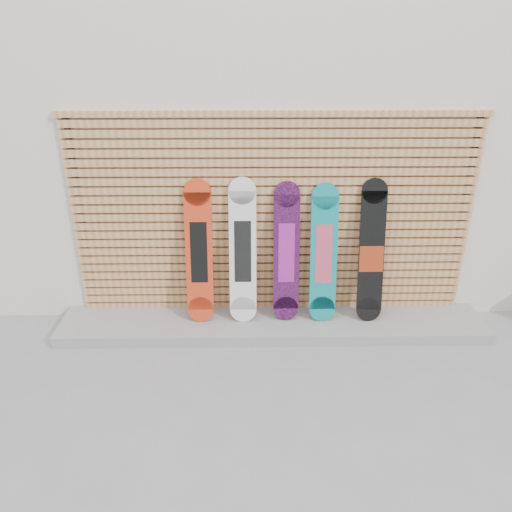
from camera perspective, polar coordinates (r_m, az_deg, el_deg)
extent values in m
plane|color=gray|center=(5.01, 3.99, -12.49)|extent=(80.00, 80.00, 0.00)
cube|color=silver|center=(7.63, 6.18, 15.36)|extent=(12.00, 5.00, 3.60)
cube|color=gray|center=(5.53, 1.90, -7.75)|extent=(4.60, 0.70, 0.12)
cube|color=tan|center=(5.73, 1.78, -5.54)|extent=(4.20, 0.05, 0.08)
cube|color=tan|center=(5.68, 1.79, -4.70)|extent=(4.20, 0.05, 0.08)
cube|color=tan|center=(5.64, 1.80, -3.84)|extent=(4.20, 0.05, 0.07)
cube|color=tan|center=(5.59, 1.82, -2.97)|extent=(4.20, 0.05, 0.07)
cube|color=tan|center=(5.55, 1.83, -2.08)|extent=(4.20, 0.05, 0.07)
cube|color=tan|center=(5.50, 1.84, -1.18)|extent=(4.20, 0.05, 0.07)
cube|color=tan|center=(5.46, 1.86, -0.26)|extent=(4.20, 0.05, 0.07)
cube|color=tan|center=(5.42, 1.87, 0.66)|extent=(4.20, 0.05, 0.07)
cube|color=tan|center=(5.38, 1.89, 1.61)|extent=(4.20, 0.05, 0.07)
cube|color=tan|center=(5.35, 1.90, 2.56)|extent=(4.20, 0.05, 0.08)
cube|color=tan|center=(5.31, 1.92, 3.53)|extent=(4.20, 0.05, 0.08)
cube|color=tan|center=(5.28, 1.93, 4.51)|extent=(4.20, 0.05, 0.08)
cube|color=tan|center=(5.24, 1.95, 5.51)|extent=(4.20, 0.05, 0.08)
cube|color=tan|center=(5.21, 1.96, 6.51)|extent=(4.20, 0.05, 0.08)
cube|color=tan|center=(5.18, 1.98, 7.53)|extent=(4.20, 0.05, 0.08)
cube|color=tan|center=(5.15, 1.99, 8.56)|extent=(4.20, 0.05, 0.08)
cube|color=tan|center=(5.13, 2.01, 9.60)|extent=(4.20, 0.05, 0.08)
cube|color=tan|center=(5.10, 2.02, 10.65)|extent=(4.20, 0.05, 0.08)
cube|color=tan|center=(5.08, 2.04, 11.72)|extent=(4.20, 0.05, 0.08)
cube|color=tan|center=(5.06, 2.06, 12.79)|extent=(4.20, 0.05, 0.08)
cube|color=tan|center=(5.04, 2.07, 13.86)|extent=(4.20, 0.05, 0.08)
cube|color=tan|center=(5.02, 2.09, 14.95)|extent=(4.20, 0.05, 0.08)
cube|color=black|center=(5.61, -19.21, 3.42)|extent=(0.06, 0.04, 2.23)
cube|color=black|center=(5.79, 22.36, 3.55)|extent=(0.06, 0.04, 2.23)
cube|color=tan|center=(5.01, 2.11, 15.96)|extent=(4.26, 0.07, 0.06)
cube|color=red|center=(5.25, -6.54, 0.41)|extent=(0.28, 0.26, 1.24)
cylinder|color=red|center=(5.43, -6.34, -6.07)|extent=(0.28, 0.08, 0.28)
cylinder|color=red|center=(5.14, -6.75, 7.25)|extent=(0.28, 0.08, 0.28)
cube|color=black|center=(5.25, -6.54, 0.41)|extent=(0.18, 0.15, 0.64)
cube|color=white|center=(5.22, -1.53, 0.51)|extent=(0.29, 0.27, 1.25)
cylinder|color=white|center=(5.40, -1.46, -6.09)|extent=(0.29, 0.08, 0.28)
cylinder|color=white|center=(5.11, -1.59, 7.47)|extent=(0.29, 0.08, 0.28)
cube|color=black|center=(5.22, -1.53, 0.51)|extent=(0.18, 0.15, 0.65)
cube|color=black|center=(5.25, 3.49, 0.36)|extent=(0.27, 0.24, 1.22)
cylinder|color=black|center=(5.44, 3.41, -5.97)|extent=(0.27, 0.07, 0.27)
cylinder|color=black|center=(5.14, 3.58, 7.05)|extent=(0.27, 0.07, 0.27)
cube|color=#9E1F90|center=(5.25, 3.49, 0.36)|extent=(0.17, 0.14, 0.63)
cube|color=#0E8288|center=(5.29, 7.74, 0.24)|extent=(0.28, 0.26, 1.19)
cylinder|color=#0E8288|center=(5.46, 7.56, -5.98)|extent=(0.28, 0.08, 0.28)
cylinder|color=#0E8288|center=(5.19, 7.93, 6.78)|extent=(0.28, 0.08, 0.28)
cube|color=#E24F6D|center=(5.29, 7.74, 0.24)|extent=(0.17, 0.15, 0.62)
cube|color=black|center=(5.38, 13.07, 0.49)|extent=(0.27, 0.27, 1.26)
cylinder|color=black|center=(5.55, 12.74, -5.95)|extent=(0.27, 0.07, 0.27)
cylinder|color=black|center=(5.27, 13.42, 7.26)|extent=(0.27, 0.07, 0.27)
cube|color=maroon|center=(5.39, 13.03, -0.31)|extent=(0.26, 0.08, 0.28)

